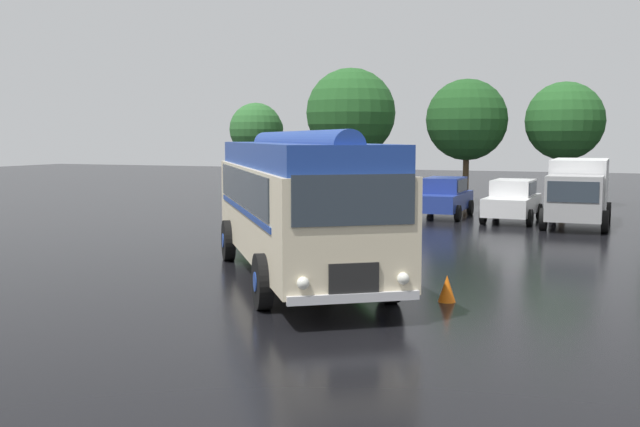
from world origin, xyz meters
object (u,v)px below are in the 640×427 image
object	(u,v)px
car_near_left	(444,197)
traffic_cone	(447,288)
box_van	(578,190)
vintage_bus	(296,199)
car_mid_left	(513,200)

from	to	relation	value
car_near_left	traffic_cone	xyz separation A→B (m)	(3.74, -16.17, -0.57)
car_near_left	traffic_cone	distance (m)	16.60
car_near_left	box_van	xyz separation A→B (m)	(5.41, -1.04, 0.52)
vintage_bus	traffic_cone	bearing A→B (deg)	-17.77
car_near_left	traffic_cone	size ratio (longest dim) A/B	7.64
car_near_left	traffic_cone	bearing A→B (deg)	-76.96
vintage_bus	car_near_left	size ratio (longest dim) A/B	2.29
box_van	traffic_cone	bearing A→B (deg)	-96.27
box_van	traffic_cone	distance (m)	15.26
car_near_left	box_van	distance (m)	5.53
car_mid_left	box_van	world-z (taller)	box_van
traffic_cone	car_mid_left	bearing A→B (deg)	93.04
car_mid_left	traffic_cone	world-z (taller)	car_mid_left
car_mid_left	box_van	size ratio (longest dim) A/B	0.74
car_near_left	box_van	world-z (taller)	box_van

